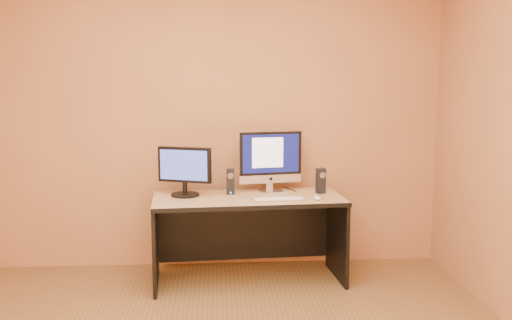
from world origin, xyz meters
name	(u,v)px	position (x,y,z in m)	size (l,w,h in m)	color
walls	(205,145)	(0.00, 0.00, 1.30)	(4.00, 4.00, 2.60)	#AB7345
desk	(248,239)	(0.31, 1.53, 0.35)	(1.50, 0.66, 0.70)	tan
imac	(271,161)	(0.51, 1.74, 0.95)	(0.54, 0.20, 0.52)	#BAB9BE
second_monitor	(185,172)	(-0.20, 1.61, 0.89)	(0.45, 0.23, 0.39)	black
speaker_left	(230,181)	(0.17, 1.66, 0.80)	(0.06, 0.07, 0.21)	black
speaker_right	(321,181)	(0.91, 1.65, 0.80)	(0.06, 0.07, 0.21)	black
keyboard	(279,199)	(0.54, 1.40, 0.70)	(0.40, 0.11, 0.02)	#B4B5B8
mouse	(317,198)	(0.84, 1.39, 0.71)	(0.05, 0.10, 0.03)	white
cable_a	(289,189)	(0.67, 1.82, 0.70)	(0.01, 0.01, 0.21)	black
cable_b	(270,189)	(0.50, 1.82, 0.70)	(0.01, 0.01, 0.17)	black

